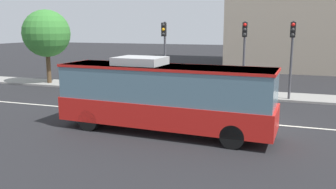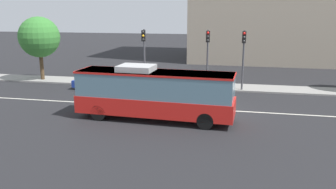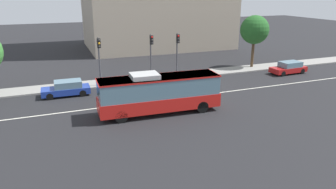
# 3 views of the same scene
# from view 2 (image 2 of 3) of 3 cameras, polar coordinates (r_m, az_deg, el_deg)

# --- Properties ---
(ground_plane) EXTENTS (160.00, 160.00, 0.00)m
(ground_plane) POSITION_cam_2_polar(r_m,az_deg,el_deg) (24.41, 8.16, -2.58)
(ground_plane) COLOR black
(sidewalk_kerb) EXTENTS (80.00, 2.88, 0.14)m
(sidewalk_kerb) POSITION_cam_2_polar(r_m,az_deg,el_deg) (31.56, 9.05, 1.25)
(sidewalk_kerb) COLOR gray
(sidewalk_kerb) RESTS_ON ground_plane
(lane_centre_line) EXTENTS (76.00, 0.16, 0.01)m
(lane_centre_line) POSITION_cam_2_polar(r_m,az_deg,el_deg) (24.41, 8.16, -2.57)
(lane_centre_line) COLOR silver
(lane_centre_line) RESTS_ON ground_plane
(transit_bus) EXTENTS (10.11, 3.00, 3.46)m
(transit_bus) POSITION_cam_2_polar(r_m,az_deg,el_deg) (21.71, -2.26, 0.44)
(transit_bus) COLOR red
(transit_bus) RESTS_ON ground_plane
(sedan_blue) EXTENTS (4.54, 1.91, 1.46)m
(sedan_blue) POSITION_cam_2_polar(r_m,az_deg,el_deg) (31.04, -11.16, 2.18)
(sedan_blue) COLOR #1E3899
(sedan_blue) RESTS_ON ground_plane
(traffic_light_near_corner) EXTENTS (0.34, 0.62, 5.20)m
(traffic_light_near_corner) POSITION_cam_2_polar(r_m,az_deg,el_deg) (30.11, 6.58, 7.47)
(traffic_light_near_corner) COLOR #47474C
(traffic_light_near_corner) RESTS_ON ground_plane
(traffic_light_mid_block) EXTENTS (0.33, 0.62, 5.20)m
(traffic_light_mid_block) POSITION_cam_2_polar(r_m,az_deg,el_deg) (29.83, 12.41, 7.18)
(traffic_light_mid_block) COLOR #47474C
(traffic_light_mid_block) RESTS_ON ground_plane
(traffic_light_far_corner) EXTENTS (0.34, 0.62, 5.20)m
(traffic_light_far_corner) POSITION_cam_2_polar(r_m,az_deg,el_deg) (30.97, -4.01, 7.70)
(traffic_light_far_corner) COLOR #47474C
(traffic_light_far_corner) RESTS_ON ground_plane
(street_tree_kerbside_left) EXTENTS (3.92, 3.92, 6.27)m
(street_tree_kerbside_left) POSITION_cam_2_polar(r_m,az_deg,el_deg) (36.01, -20.56, 8.87)
(street_tree_kerbside_left) COLOR #4C3823
(street_tree_kerbside_left) RESTS_ON ground_plane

